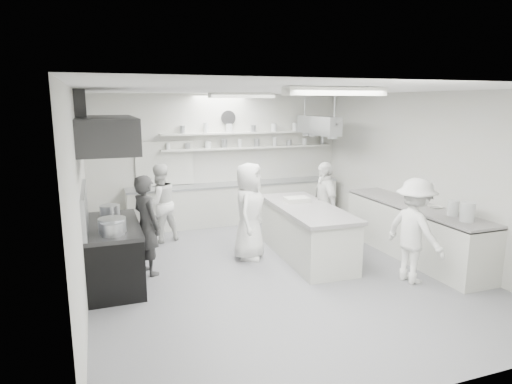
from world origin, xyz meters
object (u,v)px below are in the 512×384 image
object	(u,v)px
stove	(114,255)
right_counter	(413,232)
cook_stove	(147,225)
cook_back	(160,203)
back_counter	(236,203)
prep_island	(306,233)

from	to	relation	value
stove	right_counter	distance (m)	5.28
cook_stove	cook_back	bearing A→B (deg)	-39.49
right_counter	back_counter	bearing A→B (deg)	124.65
stove	prep_island	bearing A→B (deg)	0.90
back_counter	cook_back	xyz separation A→B (m)	(-1.91, -0.89, 0.34)
stove	prep_island	distance (m)	3.38
cook_stove	cook_back	xyz separation A→B (m)	(0.44, 1.69, -0.03)
stove	cook_back	world-z (taller)	cook_back
back_counter	cook_back	world-z (taller)	cook_back
cook_back	right_counter	bearing A→B (deg)	130.22
stove	prep_island	world-z (taller)	prep_island
back_counter	cook_back	bearing A→B (deg)	-154.91
back_counter	right_counter	xyz separation A→B (m)	(2.35, -3.40, 0.01)
prep_island	cook_back	size ratio (longest dim) A/B	1.53
cook_stove	cook_back	distance (m)	1.75
cook_stove	cook_back	world-z (taller)	cook_stove
back_counter	prep_island	distance (m)	2.79
cook_stove	stove	bearing A→B (deg)	86.60
back_counter	cook_stove	bearing A→B (deg)	-132.27
cook_stove	right_counter	bearing A→B (deg)	-124.68
prep_island	cook_stove	size ratio (longest dim) A/B	1.48
back_counter	cook_back	distance (m)	2.13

